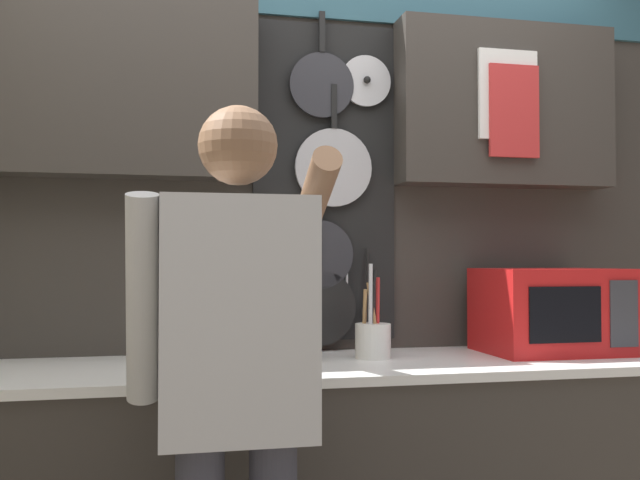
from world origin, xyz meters
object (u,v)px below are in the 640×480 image
(microwave, at_px, (551,311))
(knife_block, at_px, (289,330))
(person, at_px, (237,370))
(utensil_crock, at_px, (373,337))

(microwave, relative_size, knife_block, 1.73)
(knife_block, bearing_deg, microwave, -0.03)
(microwave, distance_m, knife_block, 0.99)
(person, bearing_deg, microwave, 26.90)
(knife_block, height_order, person, person)
(microwave, xyz_separation_m, knife_block, (-0.98, 0.00, -0.05))
(microwave, distance_m, utensil_crock, 0.69)
(knife_block, height_order, utensil_crock, utensil_crock)
(person, bearing_deg, knife_block, 68.87)
(knife_block, bearing_deg, utensil_crock, 0.33)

